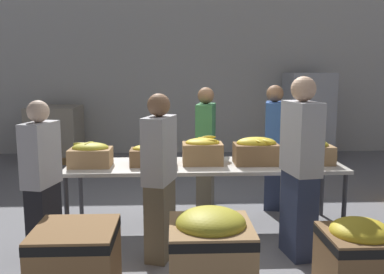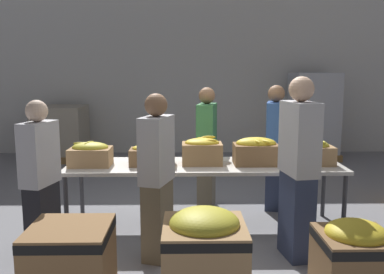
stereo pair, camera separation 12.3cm
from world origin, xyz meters
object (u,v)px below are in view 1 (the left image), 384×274
(volunteer_2, at_px, (206,148))
(banana_box_2, at_px, (203,151))
(banana_box_3, at_px, (256,151))
(banana_box_1, at_px, (153,154))
(pallet_stack_1, at_px, (308,116))
(donation_bin_1, at_px, (211,255))
(volunteer_1, at_px, (273,148))
(volunteer_4, at_px, (300,169))
(banana_box_0, at_px, (90,154))
(banana_box_4, at_px, (311,152))
(donation_bin_0, at_px, (76,265))
(volunteer_3, at_px, (42,182))
(donation_bin_2, at_px, (359,259))
(sorting_table, at_px, (205,168))
(volunteer_0, at_px, (160,178))
(pallet_stack_0, at_px, (56,134))

(volunteer_2, bearing_deg, banana_box_2, 4.54)
(banana_box_3, xyz_separation_m, volunteer_2, (-0.51, 0.76, -0.11))
(banana_box_1, height_order, banana_box_3, banana_box_3)
(pallet_stack_1, bearing_deg, donation_bin_1, -113.99)
(volunteer_1, relative_size, pallet_stack_1, 0.93)
(volunteer_2, relative_size, volunteer_4, 0.91)
(banana_box_0, relative_size, banana_box_2, 1.01)
(banana_box_4, height_order, pallet_stack_1, pallet_stack_1)
(volunteer_1, distance_m, donation_bin_0, 3.13)
(banana_box_4, bearing_deg, volunteer_3, -165.81)
(volunteer_2, xyz_separation_m, donation_bin_2, (1.00, -2.40, -0.43))
(sorting_table, height_order, volunteer_1, volunteer_1)
(volunteer_1, relative_size, donation_bin_2, 2.39)
(banana_box_2, height_order, volunteer_1, volunteer_1)
(banana_box_4, distance_m, volunteer_3, 2.87)
(volunteer_1, height_order, pallet_stack_1, pallet_stack_1)
(volunteer_4, relative_size, pallet_stack_1, 1.00)
(volunteer_2, bearing_deg, pallet_stack_1, 155.02)
(donation_bin_0, distance_m, donation_bin_2, 2.15)
(donation_bin_0, bearing_deg, banana_box_2, 57.65)
(banana_box_3, distance_m, banana_box_4, 0.62)
(pallet_stack_1, bearing_deg, banana_box_4, -106.92)
(banana_box_4, distance_m, volunteer_4, 0.83)
(banana_box_2, distance_m, banana_box_3, 0.60)
(banana_box_4, distance_m, donation_bin_1, 2.10)
(banana_box_3, distance_m, volunteer_0, 1.32)
(banana_box_2, bearing_deg, pallet_stack_1, 58.05)
(banana_box_0, xyz_separation_m, volunteer_2, (1.33, 0.78, -0.09))
(sorting_table, height_order, volunteer_3, volunteer_3)
(volunteer_1, relative_size, donation_bin_1, 2.07)
(volunteer_4, distance_m, donation_bin_1, 1.34)
(banana_box_0, bearing_deg, volunteer_1, 18.35)
(volunteer_1, xyz_separation_m, donation_bin_0, (-2.02, -2.34, -0.45))
(banana_box_0, bearing_deg, donation_bin_2, -34.71)
(banana_box_4, bearing_deg, donation_bin_0, -144.72)
(banana_box_2, distance_m, volunteer_4, 1.19)
(banana_box_4, distance_m, pallet_stack_0, 5.51)
(banana_box_3, distance_m, volunteer_1, 0.80)
(volunteer_1, height_order, donation_bin_2, volunteer_1)
(banana_box_0, xyz_separation_m, donation_bin_2, (2.33, -1.61, -0.52))
(volunteer_4, bearing_deg, pallet_stack_0, 28.76)
(volunteer_4, distance_m, pallet_stack_1, 4.93)
(volunteer_1, height_order, pallet_stack_0, volunteer_1)
(sorting_table, distance_m, pallet_stack_1, 4.56)
(donation_bin_1, relative_size, pallet_stack_1, 0.45)
(banana_box_3, xyz_separation_m, donation_bin_2, (0.49, -1.64, -0.54))
(volunteer_3, bearing_deg, donation_bin_0, -137.06)
(sorting_table, height_order, donation_bin_1, donation_bin_1)
(banana_box_0, relative_size, volunteer_1, 0.28)
(volunteer_3, distance_m, pallet_stack_1, 6.11)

